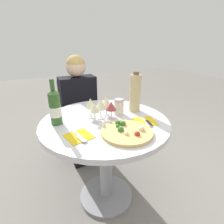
# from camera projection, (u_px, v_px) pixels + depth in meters

# --- Properties ---
(ground_plane) EXTENTS (12.00, 12.00, 0.00)m
(ground_plane) POSITION_uv_depth(u_px,v_px,m) (106.00, 195.00, 1.59)
(ground_plane) COLOR gray
(ground_plane) RESTS_ON ground
(dining_table) EXTENTS (0.95, 0.95, 0.76)m
(dining_table) POSITION_uv_depth(u_px,v_px,m) (105.00, 139.00, 1.37)
(dining_table) COLOR gray
(dining_table) RESTS_ON ground_plane
(chair_behind_diner) EXTENTS (0.38, 0.38, 0.89)m
(chair_behind_diner) POSITION_uv_depth(u_px,v_px,m) (78.00, 118.00, 2.14)
(chair_behind_diner) COLOR slate
(chair_behind_diner) RESTS_ON ground_plane
(seated_diner) EXTENTS (0.39, 0.42, 1.17)m
(seated_diner) POSITION_uv_depth(u_px,v_px,m) (81.00, 114.00, 1.98)
(seated_diner) COLOR black
(seated_diner) RESTS_ON ground_plane
(pizza_large) EXTENTS (0.33, 0.33, 0.05)m
(pizza_large) POSITION_uv_depth(u_px,v_px,m) (127.00, 132.00, 1.11)
(pizza_large) COLOR #DBB26B
(pizza_large) RESTS_ON dining_table
(wine_bottle) EXTENTS (0.08, 0.08, 0.32)m
(wine_bottle) POSITION_uv_depth(u_px,v_px,m) (55.00, 107.00, 1.20)
(wine_bottle) COLOR #2D5623
(wine_bottle) RESTS_ON dining_table
(tall_carafe) EXTENTS (0.09, 0.09, 0.33)m
(tall_carafe) POSITION_uv_depth(u_px,v_px,m) (135.00, 93.00, 1.41)
(tall_carafe) COLOR tan
(tall_carafe) RESTS_ON dining_table
(sugar_shaker) EXTENTS (0.08, 0.08, 0.13)m
(sugar_shaker) POSITION_uv_depth(u_px,v_px,m) (119.00, 107.00, 1.38)
(sugar_shaker) COLOR silver
(sugar_shaker) RESTS_ON dining_table
(wine_glass_back_right) EXTENTS (0.07, 0.07, 0.15)m
(wine_glass_back_right) POSITION_uv_depth(u_px,v_px,m) (106.00, 101.00, 1.36)
(wine_glass_back_right) COLOR silver
(wine_glass_back_right) RESTS_ON dining_table
(wine_glass_center) EXTENTS (0.08, 0.08, 0.15)m
(wine_glass_center) POSITION_uv_depth(u_px,v_px,m) (101.00, 104.00, 1.29)
(wine_glass_center) COLOR silver
(wine_glass_center) RESTS_ON dining_table
(wine_glass_back_left) EXTENTS (0.07, 0.07, 0.15)m
(wine_glass_back_left) POSITION_uv_depth(u_px,v_px,m) (90.00, 104.00, 1.31)
(wine_glass_back_left) COLOR silver
(wine_glass_back_left) RESTS_ON dining_table
(wine_glass_front_left) EXTENTS (0.07, 0.07, 0.15)m
(wine_glass_front_left) POSITION_uv_depth(u_px,v_px,m) (95.00, 108.00, 1.23)
(wine_glass_front_left) COLOR silver
(wine_glass_front_left) RESTS_ON dining_table
(wine_glass_front_right) EXTENTS (0.08, 0.08, 0.13)m
(wine_glass_front_right) POSITION_uv_depth(u_px,v_px,m) (111.00, 106.00, 1.29)
(wine_glass_front_right) COLOR silver
(wine_glass_front_right) RESTS_ON dining_table
(place_setting_left) EXTENTS (0.18, 0.19, 0.01)m
(place_setting_left) POSITION_uv_depth(u_px,v_px,m) (79.00, 136.00, 1.07)
(place_setting_left) COLOR gold
(place_setting_left) RESTS_ON dining_table
(place_setting_right) EXTENTS (0.18, 0.19, 0.01)m
(place_setting_right) POSITION_uv_depth(u_px,v_px,m) (145.00, 121.00, 1.27)
(place_setting_right) COLOR gold
(place_setting_right) RESTS_ON dining_table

